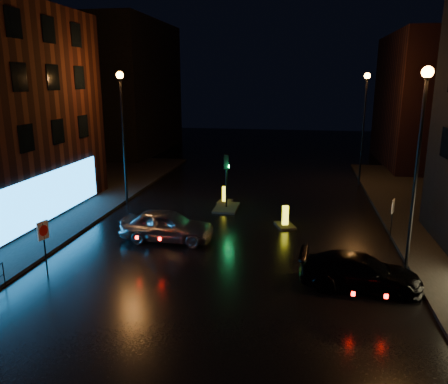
{
  "coord_description": "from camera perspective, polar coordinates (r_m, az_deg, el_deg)",
  "views": [
    {
      "loc": [
        3.21,
        -11.99,
        7.86
      ],
      "look_at": [
        -0.19,
        7.39,
        2.8
      ],
      "focal_mm": 35.0,
      "sensor_mm": 36.0,
      "label": 1
    }
  ],
  "objects": [
    {
      "name": "ground",
      "position": [
        14.7,
        -4.46,
        -17.97
      ],
      "size": [
        120.0,
        120.0,
        0.0
      ],
      "primitive_type": "plane",
      "color": "black",
      "rests_on": "ground"
    },
    {
      "name": "building_far_left",
      "position": [
        50.78,
        -12.62,
        13.12
      ],
      "size": [
        8.0,
        16.0,
        14.0
      ],
      "primitive_type": "cube",
      "color": "black",
      "rests_on": "ground"
    },
    {
      "name": "building_far_right",
      "position": [
        45.59,
        25.4,
        10.73
      ],
      "size": [
        8.0,
        14.0,
        12.0
      ],
      "primitive_type": "cube",
      "color": "black",
      "rests_on": "ground"
    },
    {
      "name": "street_lamp_lfar",
      "position": [
        28.32,
        -13.14,
        9.4
      ],
      "size": [
        0.44,
        0.44,
        8.37
      ],
      "color": "black",
      "rests_on": "ground"
    },
    {
      "name": "street_lamp_rnear",
      "position": [
        18.71,
        24.21,
        6.1
      ],
      "size": [
        0.44,
        0.44,
        8.37
      ],
      "color": "black",
      "rests_on": "ground"
    },
    {
      "name": "street_lamp_rfar",
      "position": [
        34.38,
        17.87,
        9.91
      ],
      "size": [
        0.44,
        0.44,
        8.37
      ],
      "color": "black",
      "rests_on": "ground"
    },
    {
      "name": "traffic_signal",
      "position": [
        27.37,
        0.31,
        -1.17
      ],
      "size": [
        1.4,
        2.4,
        3.45
      ],
      "color": "black",
      "rests_on": "ground"
    },
    {
      "name": "silver_hatchback",
      "position": [
        22.13,
        -7.43,
        -4.34
      ],
      "size": [
        4.65,
        1.89,
        1.58
      ],
      "primitive_type": "imported",
      "rotation": [
        0.0,
        0.0,
        1.57
      ],
      "color": "#96989D",
      "rests_on": "ground"
    },
    {
      "name": "dark_sedan",
      "position": [
        17.93,
        17.3,
        -9.91
      ],
      "size": [
        4.76,
        2.23,
        1.34
      ],
      "primitive_type": "imported",
      "rotation": [
        0.0,
        0.0,
        1.5
      ],
      "color": "black",
      "rests_on": "ground"
    },
    {
      "name": "bollard_near",
      "position": [
        24.37,
        7.98,
        -3.9
      ],
      "size": [
        1.31,
        1.58,
        1.18
      ],
      "rotation": [
        0.0,
        0.0,
        0.35
      ],
      "color": "black",
      "rests_on": "ground"
    },
    {
      "name": "bollard_far",
      "position": [
        28.77,
        0.08,
        -0.94
      ],
      "size": [
        0.97,
        1.34,
        1.09
      ],
      "rotation": [
        0.0,
        0.0,
        -0.12
      ],
      "color": "black",
      "rests_on": "ground"
    },
    {
      "name": "road_sign_left",
      "position": [
        19.27,
        -22.51,
        -5.23
      ],
      "size": [
        0.18,
        0.56,
        2.33
      ],
      "rotation": [
        0.0,
        0.0,
        -0.22
      ],
      "color": "black",
      "rests_on": "ground"
    },
    {
      "name": "road_sign_right",
      "position": [
        23.32,
        21.16,
        -2.18
      ],
      "size": [
        0.23,
        0.5,
        2.12
      ],
      "rotation": [
        0.0,
        0.0,
        2.78
      ],
      "color": "black",
      "rests_on": "ground"
    }
  ]
}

